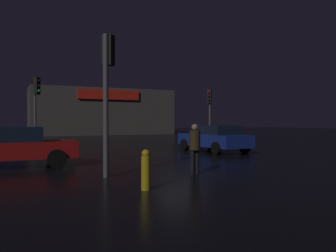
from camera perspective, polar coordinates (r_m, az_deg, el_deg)
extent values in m
plane|color=black|center=(17.58, 1.94, -4.62)|extent=(120.00, 120.00, 0.00)
cube|color=#4C4742|center=(44.18, -11.21, 2.32)|extent=(17.42, 7.20, 5.69)
cube|color=red|center=(40.66, -9.94, 5.25)|extent=(7.37, 0.24, 1.12)
cylinder|color=#595B60|center=(25.35, 7.10, 1.59)|extent=(0.14, 0.14, 4.03)
cube|color=black|center=(25.26, 7.03, 5.05)|extent=(0.41, 0.41, 0.98)
sphere|color=red|center=(25.13, 6.96, 5.75)|extent=(0.20, 0.20, 0.20)
sphere|color=black|center=(25.10, 6.96, 5.08)|extent=(0.20, 0.20, 0.20)
sphere|color=black|center=(25.08, 6.96, 4.41)|extent=(0.20, 0.20, 0.20)
cylinder|color=#595B60|center=(22.37, -21.63, 2.08)|extent=(0.15, 0.15, 4.36)
cube|color=black|center=(22.37, -21.35, 6.34)|extent=(0.41, 0.41, 1.05)
sphere|color=black|center=(22.29, -21.04, 7.17)|extent=(0.20, 0.20, 0.20)
sphere|color=black|center=(22.26, -21.04, 6.37)|extent=(0.20, 0.20, 0.20)
sphere|color=#19D13F|center=(22.23, -21.04, 5.57)|extent=(0.20, 0.20, 0.20)
cylinder|color=#595B60|center=(10.11, -10.52, 3.40)|extent=(0.16, 0.16, 4.24)
cube|color=black|center=(10.46, -10.13, 12.52)|extent=(0.41, 0.41, 0.90)
sphere|color=black|center=(10.65, -9.71, 13.80)|extent=(0.20, 0.20, 0.20)
sphere|color=black|center=(10.60, -9.71, 12.36)|extent=(0.20, 0.20, 0.20)
sphere|color=#19D13F|center=(10.54, -9.71, 10.92)|extent=(0.20, 0.20, 0.20)
cube|color=#A51414|center=(13.31, -24.93, -3.69)|extent=(4.51, 1.88, 0.59)
cube|color=black|center=(13.28, -25.24, -1.28)|extent=(2.25, 1.62, 0.53)
cylinder|color=black|center=(14.21, -18.85, -4.58)|extent=(0.68, 0.25, 0.67)
cylinder|color=black|center=(12.52, -18.32, -5.30)|extent=(0.68, 0.25, 0.67)
cube|color=navy|center=(18.34, 7.69, -2.37)|extent=(2.12, 4.56, 0.65)
cube|color=black|center=(18.04, 8.37, -0.65)|extent=(1.78, 2.32, 0.47)
cylinder|color=black|center=(19.06, 2.85, -3.22)|extent=(0.26, 0.66, 0.65)
cylinder|color=black|center=(20.08, 7.27, -3.02)|extent=(0.26, 0.66, 0.65)
cylinder|color=black|center=(16.65, 8.20, -3.81)|extent=(0.26, 0.66, 0.65)
cylinder|color=black|center=(17.80, 12.88, -3.52)|extent=(0.26, 0.66, 0.65)
cylinder|color=black|center=(10.53, 4.17, -6.16)|extent=(0.14, 0.14, 0.77)
cylinder|color=black|center=(10.60, 4.94, -6.11)|extent=(0.14, 0.14, 0.77)
cylinder|color=#3F2D19|center=(10.50, 4.56, -2.42)|extent=(0.34, 0.34, 0.61)
sphere|color=tan|center=(10.49, 4.56, -0.21)|extent=(0.21, 0.21, 0.21)
cylinder|color=gold|center=(8.18, -3.80, -7.99)|extent=(0.22, 0.22, 0.82)
sphere|color=gold|center=(8.12, -3.81, -4.67)|extent=(0.20, 0.20, 0.20)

